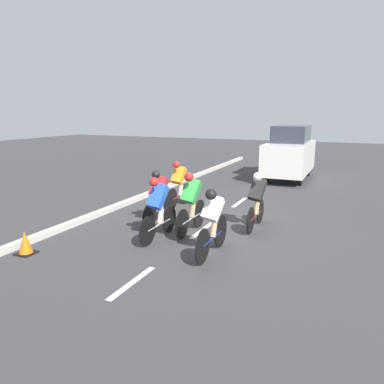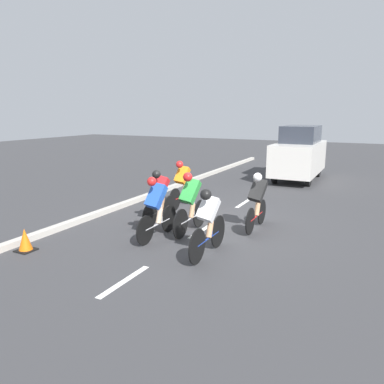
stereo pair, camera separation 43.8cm
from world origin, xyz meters
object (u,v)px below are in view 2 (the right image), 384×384
at_px(cyclist_white, 208,221).
at_px(cyclist_black, 257,200).
at_px(cyclist_orange, 182,183).
at_px(cyclist_blue, 156,206).
at_px(cyclist_red, 160,195).
at_px(support_car, 299,153).
at_px(cyclist_green, 190,201).
at_px(traffic_cone, 25,240).

bearing_deg(cyclist_white, cyclist_black, -99.70).
xyz_separation_m(cyclist_black, cyclist_orange, (2.71, -1.17, -0.01)).
height_order(cyclist_blue, cyclist_red, cyclist_blue).
relative_size(cyclist_red, support_car, 0.42).
distance_m(cyclist_orange, support_car, 6.85).
xyz_separation_m(cyclist_blue, cyclist_red, (0.56, -1.05, -0.01)).
xyz_separation_m(cyclist_green, traffic_cone, (2.60, 2.60, -0.56)).
bearing_deg(traffic_cone, cyclist_orange, -104.55).
relative_size(support_car, traffic_cone, 8.19).
relative_size(cyclist_green, traffic_cone, 3.53).
bearing_deg(cyclist_orange, cyclist_white, 125.35).
distance_m(cyclist_black, traffic_cone, 5.36).
distance_m(cyclist_blue, cyclist_green, 0.86).
relative_size(cyclist_orange, cyclist_white, 0.99).
distance_m(cyclist_black, cyclist_red, 2.50).
height_order(cyclist_orange, cyclist_green, cyclist_green).
xyz_separation_m(cyclist_blue, traffic_cone, (2.09, 1.90, -0.55)).
bearing_deg(cyclist_white, traffic_cone, 22.10).
xyz_separation_m(cyclist_orange, cyclist_green, (-1.36, 2.16, 0.03)).
height_order(cyclist_black, support_car, support_car).
bearing_deg(cyclist_white, cyclist_green, -49.39).
bearing_deg(traffic_cone, cyclist_red, -117.39).
bearing_deg(support_car, cyclist_orange, 71.09).
relative_size(cyclist_black, cyclist_blue, 0.95).
xyz_separation_m(cyclist_orange, cyclist_red, (-0.29, 1.81, 0.00)).
height_order(cyclist_blue, support_car, support_car).
height_order(cyclist_white, cyclist_green, cyclist_green).
height_order(cyclist_orange, traffic_cone, cyclist_orange).
relative_size(cyclist_orange, traffic_cone, 3.52).
xyz_separation_m(cyclist_white, support_car, (0.13, -9.78, 0.38)).
bearing_deg(cyclist_red, cyclist_green, 161.60).
bearing_deg(cyclist_green, cyclist_red, -18.40).
xyz_separation_m(cyclist_blue, cyclist_white, (-1.49, 0.45, -0.02)).
height_order(cyclist_blue, traffic_cone, cyclist_blue).
xyz_separation_m(cyclist_black, cyclist_white, (0.37, 2.14, -0.02)).
bearing_deg(cyclist_orange, cyclist_black, 156.68).
relative_size(cyclist_white, support_car, 0.43).
height_order(cyclist_blue, cyclist_white, cyclist_blue).
height_order(cyclist_black, cyclist_blue, cyclist_blue).
height_order(support_car, traffic_cone, support_car).
height_order(cyclist_green, traffic_cone, cyclist_green).
xyz_separation_m(cyclist_white, cyclist_green, (0.98, -1.14, 0.04)).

